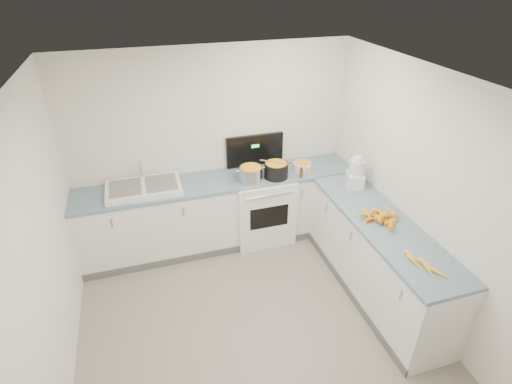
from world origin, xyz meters
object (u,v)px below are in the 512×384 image
object	(u,v)px
steel_pot	(251,175)
food_processor	(356,174)
stove	(261,205)
spice_jar	(308,171)
mixing_bowl	(302,166)
extract_bottle	(301,173)
sink	(144,188)
black_pot	(276,171)

from	to	relation	value
steel_pot	food_processor	bearing A→B (deg)	-22.93
stove	spice_jar	xyz separation A→B (m)	(0.57, -0.17, 0.51)
spice_jar	food_processor	world-z (taller)	food_processor
mixing_bowl	extract_bottle	world-z (taller)	extract_bottle
stove	steel_pot	bearing A→B (deg)	-144.50
steel_pot	food_processor	xyz separation A→B (m)	(1.15, -0.49, 0.08)
steel_pot	food_processor	size ratio (longest dim) A/B	0.73
extract_bottle	food_processor	distance (m)	0.67
mixing_bowl	food_processor	world-z (taller)	food_processor
stove	food_processor	size ratio (longest dim) A/B	3.50
sink	steel_pot	distance (m)	1.28
steel_pot	mixing_bowl	world-z (taller)	steel_pot
sink	mixing_bowl	size ratio (longest dim) A/B	3.69
food_processor	extract_bottle	bearing A→B (deg)	143.48
stove	food_processor	xyz separation A→B (m)	(0.98, -0.61, 0.63)
sink	food_processor	distance (m)	2.51
stove	spice_jar	size ratio (longest dim) A/B	14.26
stove	spice_jar	distance (m)	0.79
stove	spice_jar	world-z (taller)	stove
sink	spice_jar	bearing A→B (deg)	-5.16
black_pot	mixing_bowl	world-z (taller)	black_pot
mixing_bowl	food_processor	distance (m)	0.73
mixing_bowl	steel_pot	bearing A→B (deg)	-173.05
mixing_bowl	extract_bottle	size ratio (longest dim) A/B	2.03
black_pot	food_processor	distance (m)	0.96
sink	spice_jar	xyz separation A→B (m)	(2.02, -0.18, 0.01)
spice_jar	black_pot	bearing A→B (deg)	174.00
sink	food_processor	bearing A→B (deg)	-14.53
sink	extract_bottle	bearing A→B (deg)	-7.16
stove	sink	bearing A→B (deg)	179.38
black_pot	extract_bottle	xyz separation A→B (m)	(0.30, -0.10, -0.03)
stove	sink	world-z (taller)	stove
steel_pot	extract_bottle	distance (m)	0.64
stove	food_processor	bearing A→B (deg)	-32.10
sink	food_processor	xyz separation A→B (m)	(2.43, -0.63, 0.13)
steel_pot	mixing_bowl	distance (m)	0.72
sink	extract_bottle	size ratio (longest dim) A/B	7.50
stove	mixing_bowl	world-z (taller)	stove
steel_pot	black_pot	distance (m)	0.33
black_pot	food_processor	size ratio (longest dim) A/B	0.77
steel_pot	black_pot	xyz separation A→B (m)	(0.33, 0.00, 0.00)
extract_bottle	stove	bearing A→B (deg)	153.67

